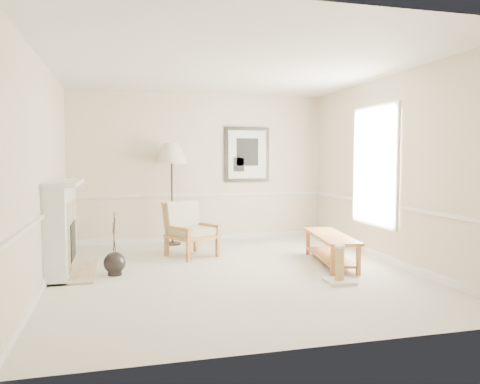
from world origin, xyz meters
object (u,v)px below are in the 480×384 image
scratching_post (340,271)px  bench (331,244)px  floor_vase (115,264)px  armchair (188,227)px  floor_lamp (172,156)px

scratching_post → bench: bearing=70.4°
floor_vase → scratching_post: floor_vase is taller
floor_vase → bench: (3.21, -0.11, 0.14)m
armchair → scratching_post: 2.79m
floor_vase → bench: 3.22m
floor_vase → armchair: (1.18, 1.05, 0.32)m
floor_vase → bench: size_ratio=0.54×
floor_vase → bench: bearing=-1.9°
scratching_post → floor_lamp: bearing=118.5°
floor_lamp → floor_vase: bearing=-115.9°
armchair → bench: size_ratio=0.59×
bench → floor_vase: bearing=178.1°
floor_vase → scratching_post: bearing=-22.4°
armchair → floor_lamp: (-0.15, 1.09, 1.17)m
floor_lamp → bench: bearing=-45.8°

